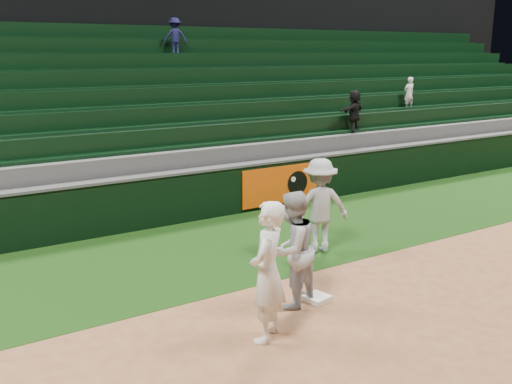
% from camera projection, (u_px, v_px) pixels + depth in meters
% --- Properties ---
extents(ground, '(70.00, 70.00, 0.00)m').
position_uv_depth(ground, '(310.00, 298.00, 9.52)').
color(ground, brown).
rests_on(ground, ground).
extents(foul_grass, '(36.00, 4.20, 0.01)m').
position_uv_depth(foul_grass, '(223.00, 247.00, 11.98)').
color(foul_grass, black).
rests_on(foul_grass, ground).
extents(upper_deck, '(40.00, 12.00, 12.00)m').
position_uv_depth(upper_deck, '(42.00, 0.00, 22.41)').
color(upper_deck, black).
rests_on(upper_deck, ground).
extents(first_base, '(0.44, 0.44, 0.08)m').
position_uv_depth(first_base, '(317.00, 298.00, 9.42)').
color(first_base, white).
rests_on(first_base, ground).
extents(first_baseman, '(0.89, 0.84, 2.04)m').
position_uv_depth(first_baseman, '(267.00, 272.00, 7.94)').
color(first_baseman, white).
rests_on(first_baseman, ground).
extents(baserunner, '(1.11, 0.98, 1.90)m').
position_uv_depth(baserunner, '(292.00, 250.00, 9.04)').
color(baserunner, '#A9AAB4').
rests_on(baserunner, ground).
extents(base_coach, '(1.42, 1.09, 1.93)m').
position_uv_depth(base_coach, '(320.00, 206.00, 11.53)').
color(base_coach, '#9DA1AA').
rests_on(base_coach, foul_grass).
extents(field_wall, '(36.00, 0.45, 1.25)m').
position_uv_depth(field_wall, '(179.00, 197.00, 13.65)').
color(field_wall, black).
rests_on(field_wall, ground).
extents(stadium_seating, '(36.00, 5.95, 5.05)m').
position_uv_depth(stadium_seating, '(121.00, 134.00, 16.47)').
color(stadium_seating, '#3E3E40').
rests_on(stadium_seating, ground).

